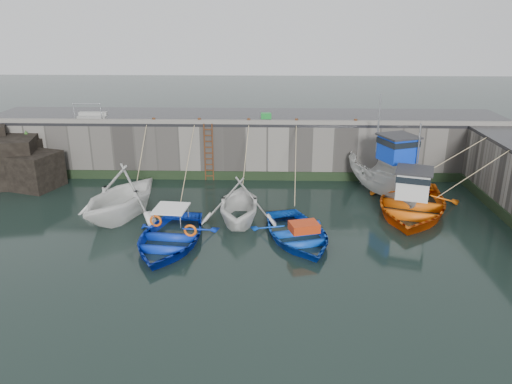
{
  "coord_description": "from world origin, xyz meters",
  "views": [
    {
      "loc": [
        1.38,
        -16.59,
        8.82
      ],
      "look_at": [
        0.76,
        4.64,
        1.2
      ],
      "focal_mm": 35.0,
      "sensor_mm": 36.0,
      "label": 1
    }
  ],
  "objects_px": {
    "ladder": "(209,153)",
    "bollard_b": "(199,121)",
    "boat_near_white": "(123,217)",
    "fish_crate": "(266,116)",
    "boat_near_blue": "(169,244)",
    "bollard_d": "(296,121)",
    "boat_near_blacktrim": "(239,221)",
    "boat_far_orange": "(411,204)",
    "bollard_a": "(154,120)",
    "bollard_e": "(356,122)",
    "bollard_c": "(249,121)",
    "boat_far_white": "(388,177)",
    "boat_near_navy": "(297,239)"
  },
  "relations": [
    {
      "from": "boat_far_white",
      "to": "bollard_c",
      "type": "xyz_separation_m",
      "value": [
        -7.19,
        2.62,
        2.29
      ]
    },
    {
      "from": "boat_near_blacktrim",
      "to": "boat_far_orange",
      "type": "relative_size",
      "value": 0.57
    },
    {
      "from": "ladder",
      "to": "boat_near_navy",
      "type": "xyz_separation_m",
      "value": [
        4.54,
        -7.66,
        -1.59
      ]
    },
    {
      "from": "boat_far_white",
      "to": "bollard_d",
      "type": "bearing_deg",
      "value": 128.92
    },
    {
      "from": "boat_near_blacktrim",
      "to": "bollard_a",
      "type": "height_order",
      "value": "bollard_a"
    },
    {
      "from": "bollard_d",
      "to": "bollard_e",
      "type": "xyz_separation_m",
      "value": [
        3.2,
        0.0,
        0.0
      ]
    },
    {
      "from": "boat_near_white",
      "to": "bollard_d",
      "type": "bearing_deg",
      "value": 55.1
    },
    {
      "from": "bollard_e",
      "to": "bollard_b",
      "type": "bearing_deg",
      "value": 180.0
    },
    {
      "from": "boat_near_blacktrim",
      "to": "bollard_b",
      "type": "height_order",
      "value": "bollard_b"
    },
    {
      "from": "boat_far_orange",
      "to": "ladder",
      "type": "bearing_deg",
      "value": 173.79
    },
    {
      "from": "bollard_c",
      "to": "bollard_e",
      "type": "distance_m",
      "value": 5.8
    },
    {
      "from": "boat_near_navy",
      "to": "bollard_a",
      "type": "distance_m",
      "value": 11.47
    },
    {
      "from": "ladder",
      "to": "boat_near_white",
      "type": "height_order",
      "value": "ladder"
    },
    {
      "from": "boat_near_blacktrim",
      "to": "boat_far_orange",
      "type": "height_order",
      "value": "boat_far_orange"
    },
    {
      "from": "boat_near_blacktrim",
      "to": "fish_crate",
      "type": "distance_m",
      "value": 8.29
    },
    {
      "from": "boat_near_navy",
      "to": "boat_near_blue",
      "type": "bearing_deg",
      "value": 170.98
    },
    {
      "from": "ladder",
      "to": "boat_near_white",
      "type": "distance_m",
      "value": 6.62
    },
    {
      "from": "boat_near_navy",
      "to": "boat_far_orange",
      "type": "height_order",
      "value": "boat_far_orange"
    },
    {
      "from": "boat_near_blue",
      "to": "boat_near_blacktrim",
      "type": "height_order",
      "value": "boat_near_blacktrim"
    },
    {
      "from": "boat_near_white",
      "to": "fish_crate",
      "type": "height_order",
      "value": "fish_crate"
    },
    {
      "from": "bollard_c",
      "to": "bollard_a",
      "type": "bearing_deg",
      "value": 180.0
    },
    {
      "from": "boat_near_white",
      "to": "bollard_c",
      "type": "height_order",
      "value": "bollard_c"
    },
    {
      "from": "boat_near_blue",
      "to": "boat_far_orange",
      "type": "distance_m",
      "value": 11.34
    },
    {
      "from": "ladder",
      "to": "boat_near_blue",
      "type": "xyz_separation_m",
      "value": [
        -0.68,
        -8.28,
        -1.59
      ]
    },
    {
      "from": "fish_crate",
      "to": "bollard_e",
      "type": "height_order",
      "value": "fish_crate"
    },
    {
      "from": "fish_crate",
      "to": "ladder",
      "type": "bearing_deg",
      "value": -155.46
    },
    {
      "from": "boat_far_orange",
      "to": "bollard_e",
      "type": "bearing_deg",
      "value": 130.68
    },
    {
      "from": "boat_near_white",
      "to": "boat_far_orange",
      "type": "relative_size",
      "value": 0.68
    },
    {
      "from": "boat_near_white",
      "to": "bollard_e",
      "type": "height_order",
      "value": "bollard_e"
    },
    {
      "from": "boat_near_blue",
      "to": "bollard_b",
      "type": "relative_size",
      "value": 18.56
    },
    {
      "from": "bollard_a",
      "to": "bollard_e",
      "type": "relative_size",
      "value": 1.0
    },
    {
      "from": "boat_far_orange",
      "to": "bollard_b",
      "type": "distance_m",
      "value": 11.95
    },
    {
      "from": "ladder",
      "to": "bollard_a",
      "type": "xyz_separation_m",
      "value": [
        -3.0,
        0.34,
        1.71
      ]
    },
    {
      "from": "fish_crate",
      "to": "bollard_a",
      "type": "xyz_separation_m",
      "value": [
        -6.14,
        -1.38,
        -0.02
      ]
    },
    {
      "from": "boat_near_white",
      "to": "boat_far_orange",
      "type": "xyz_separation_m",
      "value": [
        13.4,
        0.92,
        0.43
      ]
    },
    {
      "from": "boat_near_blue",
      "to": "fish_crate",
      "type": "xyz_separation_m",
      "value": [
        3.82,
        10.0,
        3.32
      ]
    },
    {
      "from": "bollard_a",
      "to": "bollard_e",
      "type": "bearing_deg",
      "value": 0.0
    },
    {
      "from": "ladder",
      "to": "bollard_b",
      "type": "bearing_deg",
      "value": 146.14
    },
    {
      "from": "boat_far_white",
      "to": "boat_far_orange",
      "type": "xyz_separation_m",
      "value": [
        0.64,
        -2.26,
        -0.58
      ]
    },
    {
      "from": "boat_near_blue",
      "to": "fish_crate",
      "type": "height_order",
      "value": "fish_crate"
    },
    {
      "from": "boat_near_blue",
      "to": "bollard_b",
      "type": "height_order",
      "value": "bollard_b"
    },
    {
      "from": "boat_near_blue",
      "to": "boat_near_blacktrim",
      "type": "bearing_deg",
      "value": 48.13
    },
    {
      "from": "fish_crate",
      "to": "bollard_b",
      "type": "relative_size",
      "value": 2.07
    },
    {
      "from": "fish_crate",
      "to": "boat_far_orange",
      "type": "bearing_deg",
      "value": -46.38
    },
    {
      "from": "boat_far_orange",
      "to": "bollard_a",
      "type": "bearing_deg",
      "value": 177.64
    },
    {
      "from": "boat_near_navy",
      "to": "boat_far_orange",
      "type": "xyz_separation_m",
      "value": [
        5.49,
        3.12,
        0.43
      ]
    },
    {
      "from": "bollard_a",
      "to": "ladder",
      "type": "bearing_deg",
      "value": -6.38
    },
    {
      "from": "boat_near_blue",
      "to": "bollard_e",
      "type": "xyz_separation_m",
      "value": [
        8.68,
        8.62,
        3.3
      ]
    },
    {
      "from": "bollard_d",
      "to": "bollard_e",
      "type": "bearing_deg",
      "value": 0.0
    },
    {
      "from": "boat_near_blue",
      "to": "bollard_d",
      "type": "xyz_separation_m",
      "value": [
        5.48,
        8.62,
        3.3
      ]
    }
  ]
}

